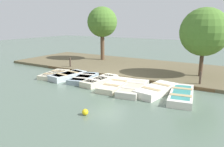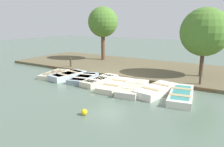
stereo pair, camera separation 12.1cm
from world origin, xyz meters
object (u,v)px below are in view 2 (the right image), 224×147
(rowboat_7, at_px, (181,95))
(park_tree_left, at_px, (205,32))
(rowboat_4, at_px, (115,85))
(rowboat_0, at_px, (55,74))
(rowboat_5, at_px, (133,88))
(buoy, at_px, (84,112))
(mooring_post_far, at_px, (200,80))
(park_tree_far_left, at_px, (103,22))
(rowboat_6, at_px, (156,90))
(rowboat_2, at_px, (84,78))
(mooring_post_near, at_px, (71,63))
(rowboat_1, at_px, (68,76))
(rowboat_3, at_px, (100,80))

(rowboat_7, xyz_separation_m, park_tree_left, (-5.05, 0.13, 3.21))
(rowboat_4, xyz_separation_m, park_tree_left, (-5.16, 4.28, 3.24))
(rowboat_0, distance_m, rowboat_5, 6.86)
(buoy, bearing_deg, mooring_post_far, 152.95)
(rowboat_5, distance_m, rowboat_7, 2.84)
(mooring_post_far, xyz_separation_m, park_tree_left, (-2.32, -0.36, 2.88))
(buoy, distance_m, park_tree_far_left, 14.25)
(rowboat_7, distance_m, park_tree_far_left, 13.04)
(rowboat_0, height_order, park_tree_left, park_tree_left)
(rowboat_6, relative_size, buoy, 11.35)
(rowboat_2, height_order, mooring_post_near, mooring_post_near)
(rowboat_2, xyz_separation_m, mooring_post_near, (-2.52, -3.45, 0.36))
(rowboat_5, bearing_deg, park_tree_far_left, -145.58)
(buoy, bearing_deg, park_tree_left, 160.78)
(mooring_post_near, bearing_deg, rowboat_5, 69.14)
(rowboat_2, distance_m, rowboat_7, 6.97)
(rowboat_1, bearing_deg, buoy, 57.56)
(mooring_post_near, bearing_deg, rowboat_7, 75.28)
(rowboat_0, xyz_separation_m, park_tree_left, (-5.00, 9.83, 3.25))
(rowboat_7, distance_m, buoy, 5.51)
(mooring_post_near, relative_size, buoy, 3.63)
(rowboat_1, bearing_deg, rowboat_2, 104.41)
(rowboat_7, relative_size, park_tree_far_left, 0.62)
(rowboat_5, relative_size, mooring_post_far, 3.28)
(rowboat_0, relative_size, rowboat_4, 0.88)
(rowboat_2, xyz_separation_m, park_tree_left, (-4.84, 7.10, 3.24))
(rowboat_2, bearing_deg, mooring_post_near, -138.83)
(rowboat_0, height_order, rowboat_4, rowboat_4)
(rowboat_1, height_order, park_tree_left, park_tree_left)
(rowboat_4, xyz_separation_m, buoy, (4.38, 0.95, -0.03))
(rowboat_0, height_order, mooring_post_far, mooring_post_far)
(rowboat_6, xyz_separation_m, rowboat_7, (0.11, 1.49, -0.02))
(rowboat_5, bearing_deg, rowboat_0, -100.90)
(rowboat_6, distance_m, mooring_post_near, 9.30)
(mooring_post_near, distance_m, mooring_post_far, 10.90)
(rowboat_2, relative_size, mooring_post_far, 2.86)
(rowboat_5, relative_size, mooring_post_near, 3.28)
(rowboat_0, xyz_separation_m, rowboat_3, (-0.19, 4.13, 0.03))
(rowboat_3, distance_m, rowboat_5, 2.75)
(rowboat_1, height_order, rowboat_3, rowboat_1)
(rowboat_1, distance_m, rowboat_5, 5.53)
(rowboat_0, xyz_separation_m, mooring_post_far, (-2.68, 10.19, 0.37))
(rowboat_4, bearing_deg, rowboat_1, -97.88)
(rowboat_2, bearing_deg, park_tree_left, 111.58)
(rowboat_1, distance_m, park_tree_far_left, 8.42)
(rowboat_3, distance_m, rowboat_7, 5.57)
(rowboat_0, bearing_deg, rowboat_2, 81.33)
(mooring_post_far, bearing_deg, rowboat_1, -73.36)
(mooring_post_near, height_order, mooring_post_far, same)
(rowboat_0, relative_size, rowboat_6, 0.88)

